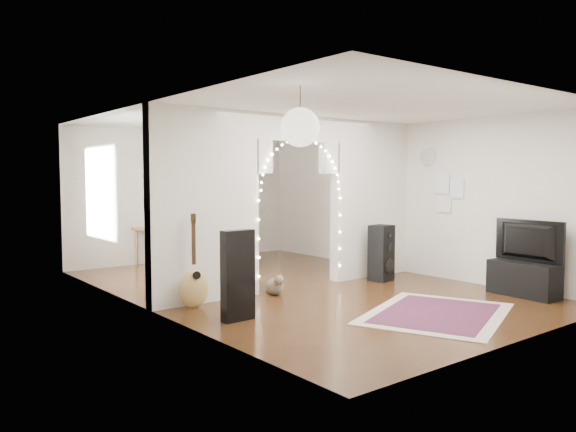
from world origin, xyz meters
TOP-DOWN VIEW (x-y plane):
  - floor at (0.00, 0.00)m, footprint 7.50×7.50m
  - ceiling at (0.00, 0.00)m, footprint 5.00×7.50m
  - wall_back at (0.00, 3.75)m, footprint 5.00×0.02m
  - wall_front at (0.00, -3.75)m, footprint 5.00×0.02m
  - wall_left at (-2.50, 0.00)m, footprint 0.02×7.50m
  - wall_right at (2.50, 0.00)m, footprint 0.02×7.50m
  - divider_wall at (0.00, 0.00)m, footprint 5.00×0.20m
  - fairy_lights at (0.00, -0.13)m, footprint 1.64×0.04m
  - window at (-2.47, 1.80)m, footprint 0.04×1.20m
  - wall_clock at (2.48, -0.60)m, footprint 0.03×0.31m
  - picture_frames at (2.48, -1.00)m, footprint 0.02×0.50m
  - paper_lantern at (-1.90, -2.40)m, footprint 0.40×0.40m
  - ceiling_fan at (0.00, 2.00)m, footprint 1.10×1.10m
  - area_rug at (0.30, -2.47)m, footprint 2.55×2.27m
  - guitar_case at (-1.87, -1.17)m, footprint 0.43×0.16m
  - acoustic_guitar at (-1.96, -0.25)m, footprint 0.45×0.27m
  - tabby_cat at (-0.63, -0.27)m, footprint 0.28×0.52m
  - floor_speaker at (1.47, -0.45)m, footprint 0.41×0.38m
  - media_console at (2.20, -2.58)m, footprint 0.46×1.02m
  - tv at (2.20, -2.58)m, footprint 0.21×1.08m
  - bookcase at (-0.37, 2.30)m, footprint 1.60×0.92m
  - dining_table at (-0.52, 3.50)m, footprint 1.32×1.00m
  - flower_vase at (-0.52, 3.50)m, footprint 0.21×0.21m
  - dining_chair_left at (-1.13, 0.35)m, footprint 0.67×0.69m
  - dining_chair_right at (-0.28, 1.88)m, footprint 0.62×0.63m

SIDE VIEW (x-z plane):
  - floor at x=0.00m, z-range 0.00..0.00m
  - area_rug at x=0.30m, z-range 0.00..0.02m
  - tabby_cat at x=-0.63m, z-range -0.03..0.31m
  - dining_chair_right at x=-0.28m, z-range 0.00..0.47m
  - media_console at x=2.20m, z-range 0.00..0.50m
  - dining_chair_left at x=-1.13m, z-range 0.00..0.57m
  - acoustic_guitar at x=-1.96m, z-range -0.07..1.00m
  - floor_speaker at x=1.47m, z-range 0.00..0.94m
  - guitar_case at x=-1.87m, z-range 0.00..1.11m
  - dining_table at x=-0.52m, z-range 0.30..1.06m
  - bookcase at x=-0.37m, z-range 0.00..1.60m
  - tv at x=2.20m, z-range 0.50..1.12m
  - flower_vase at x=-0.52m, z-range 0.76..0.95m
  - wall_back at x=0.00m, z-range 0.00..2.70m
  - wall_front at x=0.00m, z-range 0.00..2.70m
  - wall_left at x=-2.50m, z-range 0.00..2.70m
  - wall_right at x=2.50m, z-range 0.00..2.70m
  - divider_wall at x=0.00m, z-range 0.07..2.77m
  - window at x=-2.47m, z-range 0.80..2.20m
  - picture_frames at x=2.48m, z-range 1.15..1.85m
  - fairy_lights at x=0.00m, z-range 0.75..2.35m
  - wall_clock at x=2.48m, z-range 1.95..2.25m
  - paper_lantern at x=-1.90m, z-range 2.05..2.45m
  - ceiling_fan at x=0.00m, z-range 2.25..2.55m
  - ceiling at x=0.00m, z-range 2.69..2.71m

